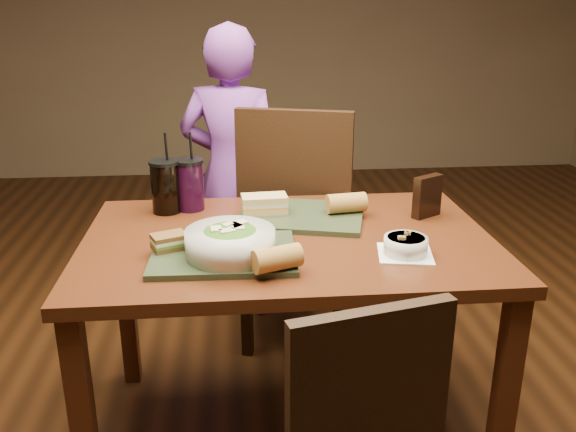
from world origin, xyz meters
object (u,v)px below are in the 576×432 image
object	(u,v)px
cup_cola	(166,186)
chair_far	(291,217)
diner	(232,175)
cup_berry	(190,184)
tray_near	(224,254)
baguette_far	(346,203)
soup_bowl	(406,245)
sandwich_far	(264,204)
chip_bag	(427,196)
sandwich_near	(169,241)
dining_table	(288,262)
tray_far	(301,216)
baguette_near	(277,258)
salad_bowl	(230,241)

from	to	relation	value
cup_cola	chair_far	bearing A→B (deg)	35.48
diner	cup_berry	size ratio (longest dim) A/B	4.84
tray_near	cup_cola	distance (m)	0.48
baguette_far	cup_cola	world-z (taller)	cup_cola
soup_bowl	cup_berry	world-z (taller)	cup_berry
diner	sandwich_far	xyz separation A→B (m)	(0.11, -0.77, 0.11)
diner	chair_far	bearing A→B (deg)	142.80
sandwich_far	chip_bag	xyz separation A→B (m)	(0.56, -0.04, 0.02)
sandwich_near	baguette_far	size ratio (longest dim) A/B	0.86
dining_table	tray_far	xyz separation A→B (m)	(0.06, 0.17, 0.10)
baguette_near	sandwich_far	bearing A→B (deg)	90.86
baguette_far	soup_bowl	bearing A→B (deg)	-71.35
baguette_far	cup_cola	xyz separation A→B (m)	(-0.62, 0.11, 0.04)
baguette_far	diner	bearing A→B (deg)	116.05
tray_near	salad_bowl	distance (m)	0.06
tray_far	cup_cola	distance (m)	0.49
chair_far	salad_bowl	bearing A→B (deg)	-107.71
soup_bowl	chip_bag	size ratio (longest dim) A/B	1.25
sandwich_far	baguette_near	distance (m)	0.48
tray_far	soup_bowl	bearing A→B (deg)	-51.84
dining_table	baguette_far	distance (m)	0.31
diner	tray_near	bearing A→B (deg)	105.89
chair_far	cup_cola	distance (m)	0.64
dining_table	diner	world-z (taller)	diner
tray_far	sandwich_far	size ratio (longest dim) A/B	2.62
chair_far	sandwich_far	bearing A→B (deg)	-107.33
tray_far	sandwich_near	world-z (taller)	sandwich_near
chair_far	soup_bowl	distance (m)	0.86
cup_berry	chip_bag	distance (m)	0.84
chair_far	sandwich_far	size ratio (longest dim) A/B	6.66
dining_table	salad_bowl	xyz separation A→B (m)	(-0.18, -0.17, 0.15)
sandwich_far	dining_table	bearing A→B (deg)	-71.34
baguette_near	chip_bag	size ratio (longest dim) A/B	0.91
chair_far	diner	world-z (taller)	diner
soup_bowl	sandwich_near	size ratio (longest dim) A/B	1.57
chip_bag	tray_far	bearing A→B (deg)	146.45
diner	tray_near	xyz separation A→B (m)	(-0.03, -1.11, 0.07)
baguette_far	chip_bag	bearing A→B (deg)	-3.59
soup_bowl	cup_berry	size ratio (longest dim) A/B	0.64
chip_bag	sandwich_far	bearing A→B (deg)	144.97
diner	baguette_near	xyz separation A→B (m)	(0.11, -1.25, 0.11)
baguette_far	cup_berry	distance (m)	0.56
sandwich_near	cup_berry	bearing A→B (deg)	84.56
chair_far	sandwich_far	xyz separation A→B (m)	(-0.13, -0.43, 0.21)
dining_table	chip_bag	xyz separation A→B (m)	(0.50, 0.15, 0.16)
soup_bowl	cup_berry	bearing A→B (deg)	143.90
dining_table	sandwich_near	distance (m)	0.40
tray_far	soup_bowl	size ratio (longest dim) A/B	2.30
soup_bowl	cup_cola	world-z (taller)	cup_cola
soup_bowl	cup_cola	size ratio (longest dim) A/B	0.63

